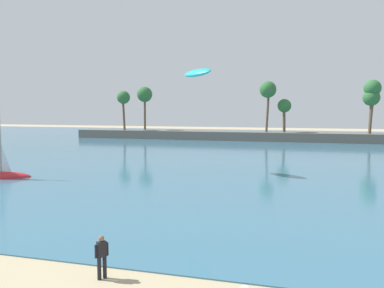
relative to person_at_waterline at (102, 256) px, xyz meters
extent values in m
cube|color=#386B84|center=(0.99, 53.64, -0.86)|extent=(220.00, 105.33, 0.06)
cube|color=#605B54|center=(0.99, 66.31, 0.01)|extent=(82.21, 6.00, 1.80)
cylinder|color=brown|center=(19.53, 65.53, 5.08)|extent=(0.94, 0.51, 8.36)
sphere|color=#2D6633|center=(19.53, 65.53, 9.25)|extent=(3.08, 3.08, 3.08)
cylinder|color=brown|center=(19.42, 65.62, 4.23)|extent=(0.69, 0.61, 6.66)
sphere|color=#2D6633|center=(19.42, 65.62, 7.55)|extent=(3.05, 3.05, 3.05)
cylinder|color=brown|center=(0.68, 65.55, 5.08)|extent=(0.83, 0.74, 8.38)
sphere|color=#2D6633|center=(0.68, 65.55, 9.26)|extent=(3.27, 3.27, 3.27)
cylinder|color=brown|center=(3.83, 66.83, 3.50)|extent=(0.67, 0.71, 5.22)
sphere|color=#2D6633|center=(3.83, 66.83, 6.10)|extent=(2.67, 2.67, 2.67)
cylinder|color=brown|center=(-30.00, 65.08, 4.43)|extent=(0.62, 0.80, 7.07)
sphere|color=#2D6633|center=(-30.00, 65.08, 7.96)|extent=(2.82, 2.82, 2.82)
cylinder|color=brown|center=(-25.84, 66.94, 4.76)|extent=(0.63, 0.78, 7.74)
sphere|color=#2D6633|center=(-25.84, 66.94, 8.62)|extent=(3.34, 3.34, 3.34)
cylinder|color=black|center=(0.07, 0.09, -0.46)|extent=(0.15, 0.15, 0.86)
cylinder|color=black|center=(-0.07, -0.09, -0.46)|extent=(0.15, 0.15, 0.86)
cube|color=black|center=(0.00, 0.00, 0.26)|extent=(0.36, 0.39, 0.58)
sphere|color=brown|center=(0.00, 0.00, 0.67)|extent=(0.21, 0.21, 0.21)
cylinder|color=black|center=(0.14, 0.18, 0.22)|extent=(0.09, 0.09, 0.50)
cylinder|color=black|center=(-0.14, -0.18, 0.22)|extent=(0.09, 0.09, 0.50)
cylinder|color=gray|center=(-19.30, 16.70, 3.33)|extent=(0.17, 0.17, 7.19)
ellipsoid|color=#1EADB2|center=(-2.77, 24.46, 8.98)|extent=(4.05, 3.60, 1.17)
camera|label=1|loc=(7.06, -12.75, 5.47)|focal=36.60mm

